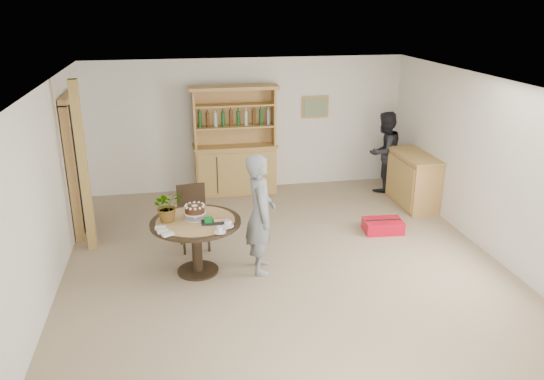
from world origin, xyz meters
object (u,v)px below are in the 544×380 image
Objects in this scene: dining_table at (196,231)px; dining_chair at (193,213)px; teen_boy at (260,214)px; adult_person at (384,152)px; hutch at (235,158)px; sideboard at (413,180)px; red_suitcase at (383,226)px.

dining_table is 1.27× the size of dining_chair.
teen_boy is (0.86, -0.93, 0.29)m from dining_chair.
teen_boy is 3.95m from adult_person.
dining_table is 0.78× the size of adult_person.
hutch is 2.41m from dining_chair.
teen_boy is at bearing -148.12° from sideboard.
dining_table is at bearing -106.35° from hutch.
adult_person is at bearing 73.68° from red_suitcase.
dining_chair is 1.30m from teen_boy.
hutch is 3.17m from teen_boy.
dining_table is at bearing -155.18° from sideboard.
sideboard is 0.90m from adult_person.
red_suitcase is at bearing -47.74° from hutch.
red_suitcase is at bearing -62.39° from teen_boy.
adult_person is 2.11m from red_suitcase.
dining_chair is at bearing 90.55° from dining_table.
hutch is 3.19m from dining_table.
sideboard is 0.76× the size of teen_boy.
dining_table is at bearing -95.23° from dining_chair.
hutch is 2.16× the size of dining_chair.
dining_table is 0.73× the size of teen_boy.
sideboard is at bearing -22.21° from hutch.
hutch is at bearing -38.30° from adult_person.
teen_boy is at bearing -90.87° from hutch.
dining_chair is at bearing -112.09° from hutch.
adult_person is at bearing 106.34° from sideboard.
hutch is 1.24× the size of teen_boy.
adult_person is at bearing 20.25° from dining_chair.
hutch is 2.83m from adult_person.
red_suitcase is at bearing -132.75° from sideboard.
dining_table reaches higher than red_suitcase.
sideboard is 3.65m from teen_boy.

